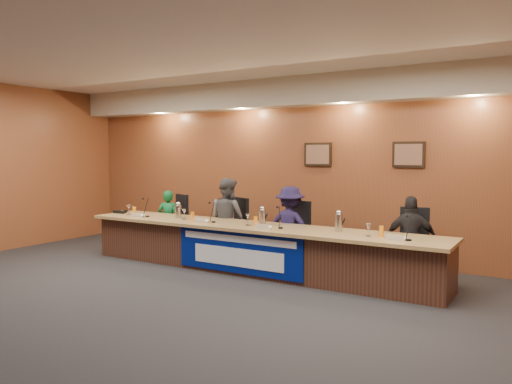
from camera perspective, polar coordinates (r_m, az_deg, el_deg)
floor at (r=6.18m, az=-12.64°, el=-13.26°), size 10.00×10.00×0.00m
ceiling at (r=6.04m, az=-13.17°, el=17.05°), size 10.00×8.00×0.04m
wall_back at (r=9.19m, az=4.89°, el=2.75°), size 10.00×0.04×3.20m
soffit at (r=9.03m, az=4.22°, el=11.31°), size 10.00×0.50×0.50m
dais_body at (r=7.94m, az=-0.42°, el=-6.60°), size 6.00×0.80×0.70m
dais_top at (r=7.83m, az=-0.61°, el=-3.96°), size 6.10×0.95×0.05m
banner at (r=7.59m, az=-2.09°, el=-6.88°), size 2.20×0.02×0.65m
banner_text_upper at (r=7.54m, az=-2.15°, el=-5.41°), size 2.00×0.01×0.10m
banner_text_lower at (r=7.59m, az=-2.15°, el=-7.49°), size 1.60×0.01×0.28m
wall_photo_left at (r=8.98m, az=7.10°, el=4.28°), size 0.52×0.04×0.42m
wall_photo_right at (r=8.44m, az=17.04°, el=4.12°), size 0.52×0.04×0.42m
panelist_a at (r=9.67m, az=-9.97°, el=-3.25°), size 0.50×0.41×1.17m
panelist_b at (r=8.81m, az=-3.26°, el=-3.06°), size 0.82×0.71×1.44m
panelist_c at (r=8.17m, az=3.93°, el=-4.02°), size 0.88×0.53×1.34m
panelist_d at (r=7.49m, az=17.31°, el=-5.28°), size 0.79×0.46×1.26m
office_chair_a at (r=9.76m, az=-9.57°, el=-3.80°), size 0.63×0.63×0.08m
office_chair_b at (r=8.92m, az=-2.89°, el=-4.52°), size 0.64×0.64×0.08m
office_chair_c at (r=8.29m, az=4.24°, el=-5.22°), size 0.49×0.49×0.08m
office_chair_d at (r=7.61m, az=17.47°, el=-6.29°), size 0.55×0.55×0.08m
nameplate_a at (r=9.02m, az=-13.52°, el=-2.52°), size 0.24×0.08×0.10m
microphone_a at (r=9.02m, az=-12.30°, el=-2.73°), size 0.07×0.07×0.02m
juice_glass_a at (r=9.32m, az=-13.74°, el=-2.12°), size 0.06×0.06×0.15m
water_glass_a at (r=9.43m, az=-14.34°, el=-1.97°), size 0.08×0.08×0.18m
nameplate_b at (r=8.13m, az=-6.46°, el=-3.18°), size 0.24×0.08×0.10m
microphone_b at (r=8.12m, az=-4.88°, el=-3.43°), size 0.07×0.07×0.02m
juice_glass_b at (r=8.38m, az=-7.27°, el=-2.75°), size 0.06×0.06×0.15m
water_glass_b at (r=8.54m, az=-8.20°, el=-2.53°), size 0.08×0.08×0.18m
nameplate_c at (r=7.40m, az=0.72°, el=-3.90°), size 0.24×0.08×0.10m
microphone_c at (r=7.46m, az=2.82°, el=-4.12°), size 0.07×0.07×0.02m
juice_glass_c at (r=7.70m, az=-0.05°, el=-3.35°), size 0.06×0.06×0.15m
water_glass_c at (r=7.76m, az=-0.94°, el=-3.18°), size 0.08×0.08×0.18m
nameplate_d at (r=6.68m, az=15.61°, el=-4.98°), size 0.24×0.08×0.10m
microphone_d at (r=6.71m, az=17.06°, el=-5.27°), size 0.07×0.07×0.02m
juice_glass_d at (r=6.91m, az=14.14°, el=-4.38°), size 0.06×0.06×0.15m
water_glass_d at (r=6.90m, az=12.73°, el=-4.24°), size 0.08×0.08×0.18m
carafe_left at (r=8.73m, az=-8.87°, el=-2.25°), size 0.12×0.12×0.22m
carafe_mid at (r=7.81m, az=0.74°, el=-2.92°), size 0.11×0.11×0.24m
carafe_right at (r=7.22m, az=9.45°, el=-3.51°), size 0.11×0.11×0.26m
speakerphone at (r=9.69m, az=-15.14°, el=-2.20°), size 0.32×0.32×0.05m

